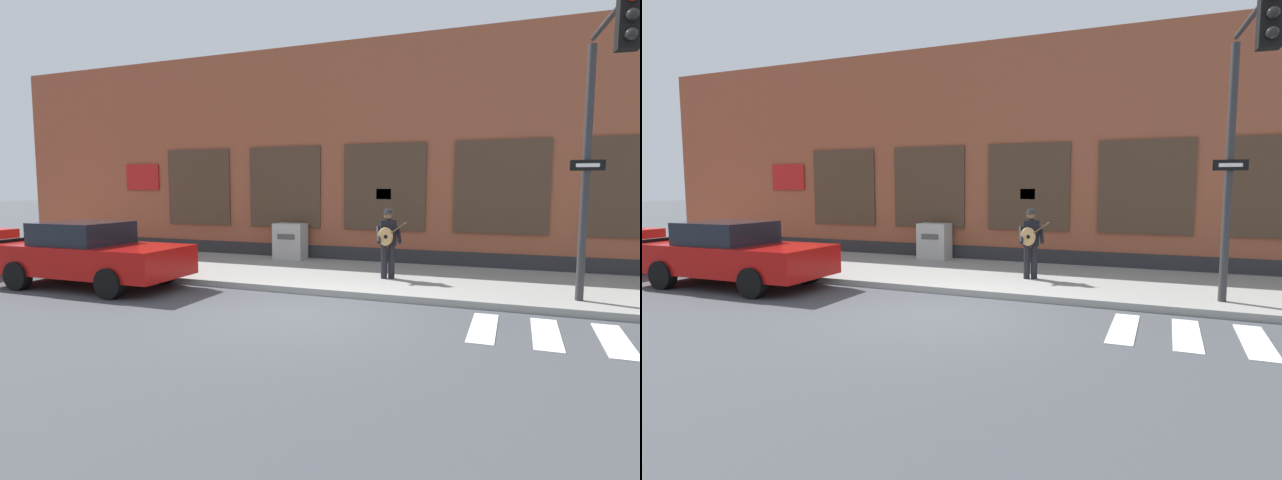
# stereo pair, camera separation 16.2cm
# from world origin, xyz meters

# --- Properties ---
(ground_plane) EXTENTS (160.00, 160.00, 0.00)m
(ground_plane) POSITION_xyz_m (0.00, 0.00, 0.00)
(ground_plane) COLOR #424449
(sidewalk) EXTENTS (28.00, 4.43, 0.15)m
(sidewalk) POSITION_xyz_m (0.00, 3.84, 0.07)
(sidewalk) COLOR gray
(sidewalk) RESTS_ON ground
(building_backdrop) EXTENTS (28.00, 4.06, 6.61)m
(building_backdrop) POSITION_xyz_m (-0.00, 8.05, 3.30)
(building_backdrop) COLOR brown
(building_backdrop) RESTS_ON ground
(red_car) EXTENTS (4.63, 2.03, 1.53)m
(red_car) POSITION_xyz_m (-5.67, 0.59, 0.77)
(red_car) COLOR #B20F0C
(red_car) RESTS_ON ground
(busker) EXTENTS (0.78, 0.67, 1.68)m
(busker) POSITION_xyz_m (0.78, 3.40, 1.10)
(busker) COLOR black
(busker) RESTS_ON sidewalk
(traffic_light) EXTENTS (0.64, 2.58, 5.01)m
(traffic_light) POSITION_xyz_m (4.89, 1.51, 3.60)
(traffic_light) COLOR #2D2D30
(traffic_light) RESTS_ON sidewalk
(utility_box) EXTENTS (0.94, 0.64, 1.10)m
(utility_box) POSITION_xyz_m (-2.82, 5.61, 0.70)
(utility_box) COLOR #ADADA8
(utility_box) RESTS_ON sidewalk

